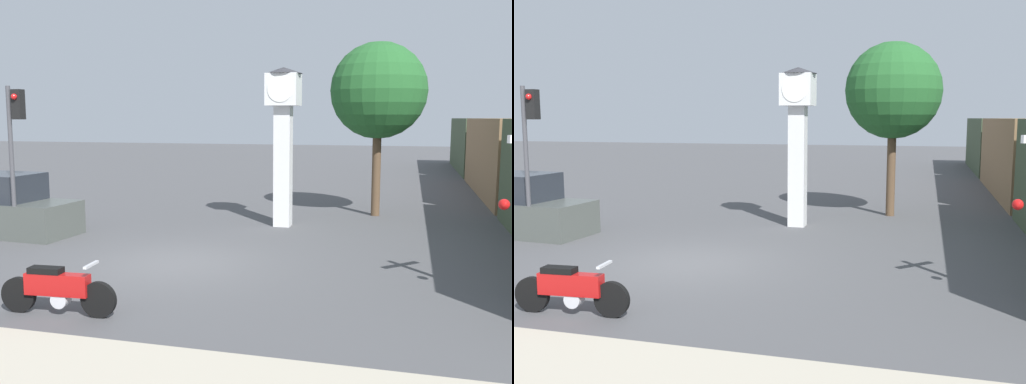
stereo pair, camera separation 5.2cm
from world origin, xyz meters
The scene contains 6 objects.
ground_plane centered at (0.00, 0.00, 0.00)m, with size 120.00×120.00×0.00m, color #4C4C4F.
motorcycle centered at (-0.56, -3.82, 0.46)m, with size 2.16×0.47×0.95m.
clock_tower centered at (1.44, 5.32, 3.29)m, with size 1.18×1.18×4.98m.
traffic_light centered at (-5.07, 1.05, 2.94)m, with size 0.50×0.35×4.28m.
street_tree centered at (4.18, 8.07, 4.34)m, with size 3.31×3.31×6.02m.
parked_car centered at (-6.25, 1.95, 0.75)m, with size 4.31×2.07×1.80m.
Camera 2 is at (5.34, -12.19, 3.42)m, focal length 40.00 mm.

